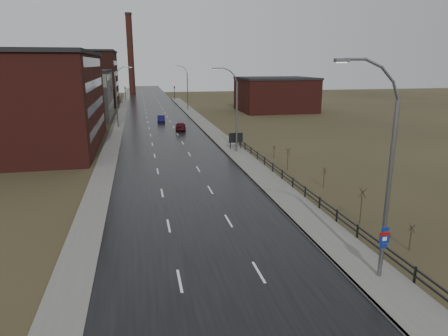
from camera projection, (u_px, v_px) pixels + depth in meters
name	position (u px, v px, depth m)	size (l,w,h in m)	color
ground	(237.00, 320.00, 18.97)	(320.00, 320.00, 0.00)	#2D2819
road	(161.00, 128.00, 75.73)	(14.00, 300.00, 0.06)	black
sidewalk_right	(237.00, 153.00, 53.80)	(3.20, 180.00, 0.18)	#595651
curb_right	(226.00, 154.00, 53.49)	(0.16, 180.00, 0.18)	slate
sidewalk_left	(117.00, 129.00, 74.06)	(2.40, 260.00, 0.12)	#595651
warehouse_near	(14.00, 101.00, 55.59)	(22.44, 28.56, 13.50)	#471914
warehouse_mid	(73.00, 94.00, 87.80)	(16.32, 20.40, 10.50)	slate
warehouse_far	(70.00, 78.00, 114.54)	(26.52, 24.48, 15.50)	#331611
building_right	(275.00, 94.00, 101.59)	(18.36, 16.32, 8.50)	#471914
smokestack	(131.00, 54.00, 155.74)	(2.70, 2.70, 30.70)	#331611
streetlight_main	(384.00, 176.00, 21.03)	(3.91, 0.29, 12.11)	slate
streetlight_right_mid	(234.00, 110.00, 53.27)	(3.36, 0.28, 11.35)	slate
streetlight_left	(118.00, 97.00, 74.59)	(3.36, 0.28, 11.35)	slate
streetlight_right_far	(186.00, 87.00, 104.35)	(3.36, 0.28, 11.35)	slate
guardrail	(295.00, 183.00, 38.19)	(0.10, 53.05, 1.10)	black
shrub_b	(411.00, 236.00, 25.82)	(0.44, 0.46, 1.83)	#382D23
shrub_c	(361.00, 204.00, 30.05)	(0.68, 0.72, 2.89)	#382D23
shrub_d	(324.00, 177.00, 38.99)	(0.49, 0.52, 2.06)	#382D23
shrub_e	(288.00, 159.00, 45.20)	(0.61, 0.65, 2.60)	#382D23
shrub_f	(274.00, 152.00, 51.18)	(0.40, 0.42, 1.65)	#382D23
billboard	(236.00, 138.00, 55.98)	(2.00, 0.17, 2.44)	black
traffic_light_left	(125.00, 87.00, 129.72)	(0.58, 2.73, 5.30)	black
traffic_light_right	(174.00, 86.00, 132.95)	(0.58, 2.73, 5.30)	black
car_near	(161.00, 119.00, 82.63)	(1.47, 4.21, 1.39)	#0C0B3A
car_far	(181.00, 126.00, 72.56)	(1.84, 4.58, 1.56)	#420B13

